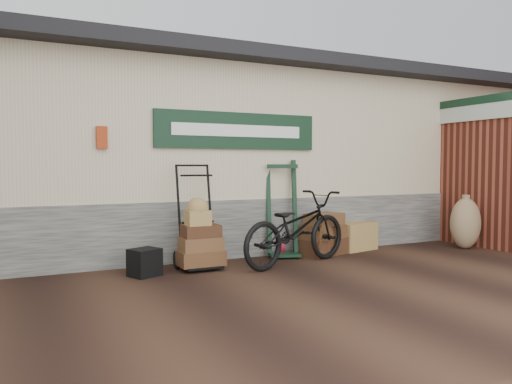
% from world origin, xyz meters
% --- Properties ---
extents(ground, '(80.00, 80.00, 0.00)m').
position_xyz_m(ground, '(0.00, 0.00, 0.00)').
color(ground, black).
rests_on(ground, ground).
extents(station_building, '(14.40, 4.10, 3.20)m').
position_xyz_m(station_building, '(-0.01, 2.74, 1.61)').
color(station_building, '#4C4C47').
rests_on(station_building, ground).
extents(brick_outbuilding, '(1.71, 4.51, 2.62)m').
position_xyz_m(brick_outbuilding, '(4.70, 1.19, 1.30)').
color(brick_outbuilding, maroon).
rests_on(brick_outbuilding, ground).
extents(porter_trolley, '(0.74, 0.55, 1.47)m').
position_xyz_m(porter_trolley, '(-1.10, 0.58, 0.74)').
color(porter_trolley, black).
rests_on(porter_trolley, ground).
extents(green_barrow, '(0.66, 0.60, 1.51)m').
position_xyz_m(green_barrow, '(0.40, 0.85, 0.75)').
color(green_barrow, black).
rests_on(green_barrow, ground).
extents(suitcase_stack, '(0.87, 0.69, 0.67)m').
position_xyz_m(suitcase_stack, '(1.06, 0.69, 0.34)').
color(suitcase_stack, '#3B2012').
rests_on(suitcase_stack, ground).
extents(wicker_hamper, '(0.79, 0.60, 0.46)m').
position_xyz_m(wicker_hamper, '(1.79, 0.85, 0.23)').
color(wicker_hamper, olive).
rests_on(wicker_hamper, ground).
extents(black_trunk, '(0.45, 0.43, 0.36)m').
position_xyz_m(black_trunk, '(-1.88, 0.37, 0.18)').
color(black_trunk, black).
rests_on(black_trunk, ground).
extents(bicycle, '(1.25, 2.13, 1.17)m').
position_xyz_m(bicycle, '(0.25, 0.17, 0.59)').
color(bicycle, black).
rests_on(bicycle, ground).
extents(burlap_sack_left, '(0.56, 0.48, 0.87)m').
position_xyz_m(burlap_sack_left, '(3.58, 0.11, 0.44)').
color(burlap_sack_left, brown).
rests_on(burlap_sack_left, ground).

